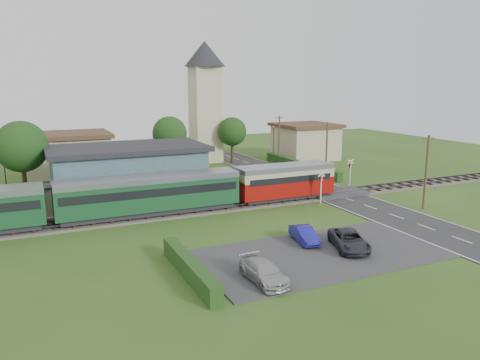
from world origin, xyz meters
name	(u,v)px	position (x,y,z in m)	size (l,w,h in m)	color
ground	(261,210)	(0.00, 0.00, 0.00)	(120.00, 120.00, 0.00)	#2D4C19
railway_track	(251,204)	(0.00, 2.00, 0.11)	(76.00, 3.20, 0.49)	#4C443D
road	(348,199)	(10.00, 0.00, 0.03)	(6.00, 70.00, 0.05)	#28282B
car_park	(320,254)	(-1.50, -12.00, 0.04)	(17.00, 9.00, 0.08)	#333335
crossing_deck	(336,193)	(10.00, 2.00, 0.23)	(6.20, 3.40, 0.45)	#333335
platform	(142,206)	(-10.00, 5.20, 0.23)	(30.00, 3.00, 0.45)	gray
equipment_hut	(50,199)	(-18.00, 5.20, 1.75)	(2.30, 2.30, 2.55)	#C3B490
station_building	(129,170)	(-10.00, 10.99, 2.69)	(16.00, 9.00, 5.30)	#3C575E
train	(113,197)	(-13.14, 2.00, 2.18)	(43.20, 2.90, 3.40)	#232328
church_tower	(205,93)	(5.00, 28.00, 10.23)	(6.00, 6.00, 17.60)	#C3B490
house_west	(67,154)	(-15.00, 25.00, 2.79)	(10.80, 8.80, 5.50)	tan
house_east	(305,141)	(20.00, 24.00, 2.80)	(8.80, 8.80, 5.50)	tan
hedge_carpark	(190,268)	(-11.00, -12.00, 0.60)	(0.80, 9.00, 1.20)	#193814
hedge_roadside	(300,166)	(14.20, 16.00, 0.60)	(0.80, 18.00, 1.20)	#193814
hedge_station	(121,181)	(-10.00, 15.50, 0.65)	(22.00, 0.80, 1.30)	#193814
tree_a	(21,147)	(-20.00, 14.00, 5.38)	(5.20, 5.20, 8.00)	#332316
tree_b	(170,134)	(-2.00, 23.00, 5.02)	(4.60, 4.60, 7.34)	#332316
tree_c	(232,132)	(8.00, 25.00, 4.65)	(4.20, 4.20, 6.78)	#332316
utility_pole_b	(426,171)	(14.20, -6.00, 3.63)	(1.40, 0.22, 7.00)	#473321
utility_pole_c	(327,149)	(14.20, 10.00, 3.63)	(1.40, 0.22, 7.00)	#473321
utility_pole_d	(279,139)	(14.20, 22.00, 3.63)	(1.40, 0.22, 7.00)	#473321
crossing_signal_near	(321,183)	(6.40, -0.41, 2.14)	(0.84, 0.28, 3.28)	silver
crossing_signal_far	(350,169)	(13.60, 4.39, 2.14)	(0.84, 0.28, 3.28)	silver
streetlamp_west	(4,162)	(-22.00, 20.00, 3.04)	(0.30, 0.30, 5.15)	#3F3F47
streetlamp_east	(274,139)	(16.00, 27.00, 3.04)	(0.30, 0.30, 5.15)	#3F3F47
car_on_road	(270,166)	(10.48, 17.73, 0.57)	(1.23, 3.07, 1.04)	navy
car_park_blue	(304,234)	(-1.22, -9.50, 0.66)	(1.24, 3.54, 1.17)	navy
car_park_silver	(263,271)	(-7.23, -14.50, 0.70)	(1.73, 4.26, 1.24)	#A8A8A8
car_park_dark	(349,240)	(0.92, -12.05, 0.72)	(2.12, 4.59, 1.28)	#2A2D36
pedestrian_near	(200,191)	(-4.30, 4.72, 1.28)	(0.60, 0.40, 1.65)	gray
pedestrian_far	(53,204)	(-17.86, 4.85, 1.37)	(0.90, 0.70, 1.85)	gray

